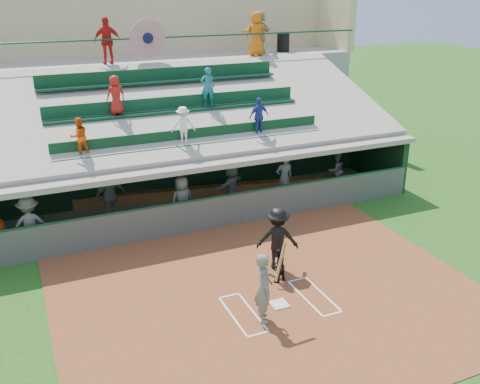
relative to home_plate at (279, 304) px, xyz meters
name	(u,v)px	position (x,y,z in m)	size (l,w,h in m)	color
ground	(279,305)	(0.00, 0.00, -0.04)	(100.00, 100.00, 0.00)	#1C4A15
dirt_slab	(270,295)	(0.00, 0.50, -0.03)	(11.00, 9.00, 0.02)	brown
home_plate	(279,304)	(0.00, 0.00, 0.00)	(0.43, 0.43, 0.03)	silver
batters_box_chalk	(279,305)	(0.00, 0.00, -0.01)	(2.65, 1.85, 0.01)	white
dugout_floor	(194,209)	(0.00, 6.75, -0.02)	(16.00, 3.50, 0.04)	gray
concourse_slab	(144,110)	(0.00, 13.50, 2.26)	(20.00, 3.00, 4.60)	gray
grandstand	(162,126)	(0.00, 10.51, 2.23)	(20.40, 10.40, 7.80)	#4D524D
batter_at_plate	(264,287)	(-0.65, -0.40, 0.89)	(0.91, 0.79, 1.95)	#5A5D58
catcher	(278,265)	(0.49, 1.05, 0.48)	(0.48, 0.37, 0.99)	black
home_umpire	(278,238)	(0.84, 1.77, 0.91)	(1.20, 0.69, 1.85)	black
dugout_bench	(187,193)	(0.11, 7.86, 0.20)	(13.26, 0.40, 0.40)	olive
dugout_player_a	(30,224)	(-5.56, 5.63, 0.89)	(1.15, 0.66, 1.77)	#5F615C
dugout_player_b	(110,196)	(-2.93, 6.80, 0.97)	(1.13, 0.47, 1.92)	#5D5F5A
dugout_player_c	(182,200)	(-0.72, 5.73, 0.85)	(0.82, 0.53, 1.68)	#575A55
dugout_player_d	(231,186)	(1.31, 6.31, 0.86)	(1.59, 0.51, 1.72)	#5A5D58
dugout_player_e	(284,178)	(3.34, 6.08, 0.93)	(0.67, 0.44, 1.84)	#60635E
dugout_player_f	(336,170)	(5.85, 6.48, 0.78)	(0.75, 0.58, 1.54)	#51534E
trash_bin	(283,42)	(6.95, 13.25, 5.01)	(0.60, 0.60, 0.90)	black
concourse_staff_a	(107,41)	(-1.60, 12.25, 5.50)	(1.09, 0.46, 1.87)	red
concourse_staff_b	(256,34)	(5.07, 12.33, 5.53)	(0.94, 0.61, 1.93)	#D5600C
concourse_staff_c	(259,32)	(5.50, 12.90, 5.54)	(1.82, 0.58, 1.96)	tan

